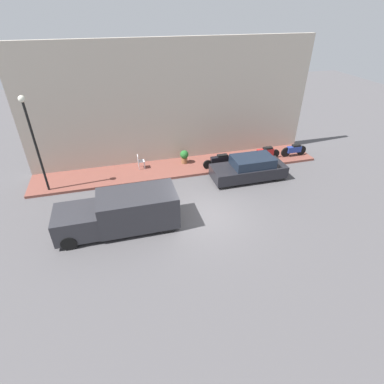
{
  "coord_description": "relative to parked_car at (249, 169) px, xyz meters",
  "views": [
    {
      "loc": [
        -11.07,
        3.62,
        8.81
      ],
      "look_at": [
        1.37,
        0.25,
        0.6
      ],
      "focal_mm": 28.0,
      "sensor_mm": 36.0,
      "label": 1
    }
  ],
  "objects": [
    {
      "name": "streetlamp",
      "position": [
        1.48,
        11.13,
        2.71
      ],
      "size": [
        0.32,
        0.32,
        5.07
      ],
      "color": "black",
      "rests_on": "sidewalk"
    },
    {
      "name": "motorcycle_red",
      "position": [
        1.87,
        -1.97,
        -0.08
      ],
      "size": [
        0.3,
        2.05,
        0.8
      ],
      "color": "#B21E1E",
      "rests_on": "sidewalk"
    },
    {
      "name": "building_facade",
      "position": [
        3.64,
        3.59,
        2.97
      ],
      "size": [
        0.3,
        17.46,
        7.26
      ],
      "color": "#B2A899",
      "rests_on": "ground_plane"
    },
    {
      "name": "delivery_van",
      "position": [
        -2.7,
        7.51,
        0.23
      ],
      "size": [
        1.94,
        5.34,
        1.73
      ],
      "color": "#2D2D33",
      "rests_on": "ground_plane"
    },
    {
      "name": "parked_car",
      "position": [
        0.0,
        0.0,
        0.0
      ],
      "size": [
        1.67,
        4.28,
        1.37
      ],
      "color": "black",
      "rests_on": "ground_plane"
    },
    {
      "name": "cafe_chair",
      "position": [
        2.68,
        5.99,
        0.0
      ],
      "size": [
        0.4,
        0.4,
        0.88
      ],
      "color": "silver",
      "rests_on": "sidewalk"
    },
    {
      "name": "ground_plane",
      "position": [
        -2.86,
        3.59,
        -0.66
      ],
      "size": [
        60.0,
        60.0,
        0.0
      ],
      "primitive_type": "plane",
      "color": "#514F51"
    },
    {
      "name": "motorcycle_blue",
      "position": [
        1.8,
        -4.02,
        -0.08
      ],
      "size": [
        0.3,
        1.8,
        0.77
      ],
      "color": "navy",
      "rests_on": "sidewalk"
    },
    {
      "name": "potted_plant",
      "position": [
        2.67,
        3.22,
        -0.03
      ],
      "size": [
        0.53,
        0.53,
        0.85
      ],
      "color": "brown",
      "rests_on": "sidewalk"
    },
    {
      "name": "sidewalk",
      "position": [
        2.27,
        3.59,
        -0.58
      ],
      "size": [
        2.44,
        17.46,
        0.15
      ],
      "color": "brown",
      "rests_on": "ground_plane"
    },
    {
      "name": "motorcycle_black",
      "position": [
        1.53,
        1.25,
        -0.06
      ],
      "size": [
        0.3,
        2.11,
        0.83
      ],
      "color": "black",
      "rests_on": "sidewalk"
    }
  ]
}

